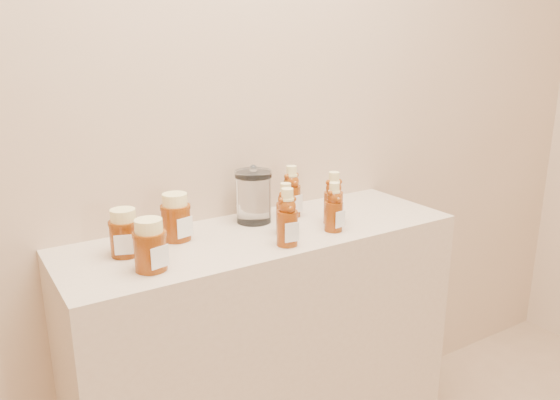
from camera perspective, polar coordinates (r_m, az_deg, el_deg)
wall_back at (r=1.71m, az=-5.28°, el=13.02°), size 3.50×0.02×2.70m
display_table at (r=1.83m, az=-1.52°, el=-16.75°), size 1.20×0.40×0.90m
bear_bottle_back_left at (r=1.58m, az=0.59°, el=-0.59°), size 0.07×0.07×0.17m
bear_bottle_back_mid at (r=1.74m, az=1.19°, el=1.26°), size 0.07×0.07×0.19m
bear_bottle_back_right at (r=1.68m, az=5.61°, el=0.58°), size 0.08×0.08×0.18m
bear_bottle_front_left at (r=1.49m, az=0.76°, el=-1.42°), size 0.07×0.07×0.18m
bear_bottle_front_right at (r=1.62m, az=5.65°, el=-0.40°), size 0.06×0.06×0.17m
honey_jar_left at (r=1.49m, az=-15.95°, el=-3.27°), size 0.10×0.10×0.13m
honey_jar_back at (r=1.57m, az=-10.84°, el=-1.74°), size 0.10×0.10×0.14m
honey_jar_front at (r=1.38m, az=-13.44°, el=-4.58°), size 0.10×0.10×0.13m
glass_canister at (r=1.69m, az=-2.78°, el=0.59°), size 0.14×0.14×0.18m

